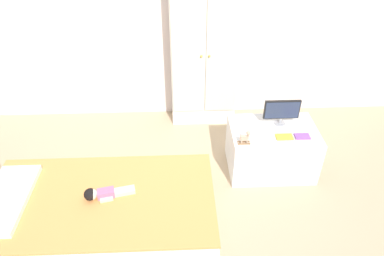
% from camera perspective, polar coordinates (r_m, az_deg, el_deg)
% --- Properties ---
extents(ground_plane, '(10.00, 10.00, 0.02)m').
position_cam_1_polar(ground_plane, '(3.11, -0.38, -13.12)').
color(ground_plane, tan).
extents(bed, '(1.81, 1.00, 0.26)m').
position_cam_1_polar(bed, '(3.03, -14.17, -12.45)').
color(bed, white).
rests_on(bed, ground_plane).
extents(pillow, '(0.32, 0.72, 0.05)m').
position_cam_1_polar(pillow, '(3.15, -27.43, -9.97)').
color(pillow, white).
rests_on(pillow, bed).
extents(doll, '(0.39, 0.16, 0.10)m').
position_cam_1_polar(doll, '(2.91, -14.45, -10.10)').
color(doll, '#D6668E').
rests_on(doll, bed).
extents(wardrobe, '(0.69, 0.30, 1.68)m').
position_cam_1_polar(wardrobe, '(3.76, 1.97, 12.35)').
color(wardrobe, white).
rests_on(wardrobe, ground_plane).
extents(tv_stand, '(0.78, 0.54, 0.45)m').
position_cam_1_polar(tv_stand, '(3.43, 12.50, -3.26)').
color(tv_stand, silver).
rests_on(tv_stand, ground_plane).
extents(tv_monitor, '(0.32, 0.10, 0.24)m').
position_cam_1_polar(tv_monitor, '(3.31, 14.12, 2.72)').
color(tv_monitor, '#99999E').
rests_on(tv_monitor, tv_stand).
extents(rocking_horse_toy, '(0.11, 0.04, 0.13)m').
position_cam_1_polar(rocking_horse_toy, '(3.05, 8.51, -1.52)').
color(rocking_horse_toy, '#8E6642').
rests_on(rocking_horse_toy, tv_stand).
extents(book_yellow, '(0.15, 0.08, 0.01)m').
position_cam_1_polar(book_yellow, '(3.21, 14.50, -1.38)').
color(book_yellow, gold).
rests_on(book_yellow, tv_stand).
extents(book_purple, '(0.13, 0.08, 0.01)m').
position_cam_1_polar(book_purple, '(3.26, 17.16, -1.29)').
color(book_purple, '#8E51B2').
rests_on(book_purple, tv_stand).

